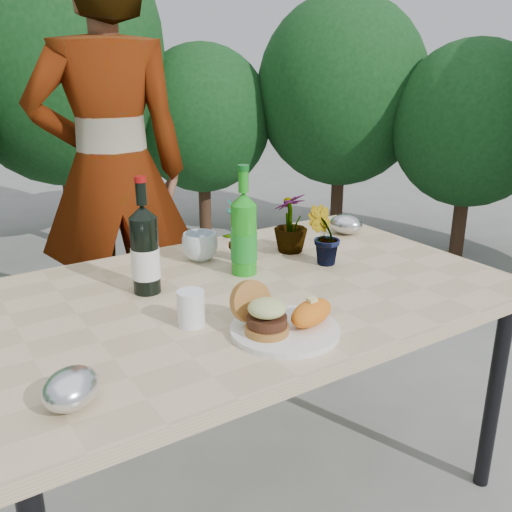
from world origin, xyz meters
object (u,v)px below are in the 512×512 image
patio_table (242,307)px  dinner_plate (285,330)px  person (112,173)px  wine_bottle (145,251)px

patio_table → dinner_plate: bearing=-100.7°
patio_table → dinner_plate: size_ratio=5.71×
patio_table → person: bearing=90.9°
dinner_plate → person: 1.36m
wine_bottle → patio_table: bearing=-22.8°
dinner_plate → person: person is taller
patio_table → dinner_plate: (-0.06, -0.30, 0.06)m
patio_table → person: (-0.02, 1.05, 0.24)m
dinner_plate → wine_bottle: (-0.19, 0.44, 0.12)m
dinner_plate → wine_bottle: bearing=113.1°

